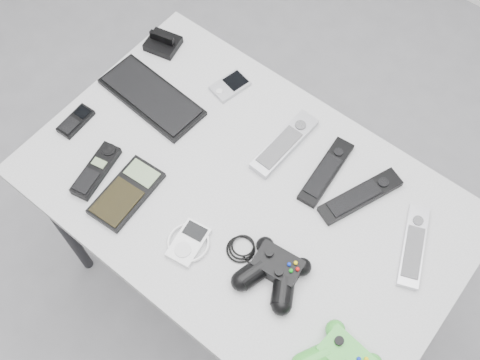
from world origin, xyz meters
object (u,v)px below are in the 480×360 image
Objects in this scene: pda at (230,86)px; calculator at (126,193)px; remote_black_b at (326,171)px; controller_black at (274,271)px; pda_keyboard at (152,97)px; desk at (245,204)px; remote_silver_b at (413,246)px; cordless_handset at (96,170)px; mobile_phone at (76,121)px; mp3_player at (188,242)px; remote_silver_a at (285,143)px; remote_black_a at (361,196)px.

pda is 0.40m from calculator.
remote_black_b is 0.81× the size of controller_black.
pda_keyboard is 1.16× the size of controller_black.
remote_silver_b is at bearing 18.41° from desk.
remote_black_b is at bearing 2.74° from pda.
calculator is (-0.22, -0.18, 0.07)m from desk.
cordless_handset is 0.83× the size of calculator.
pda_keyboard is 0.21m from pda.
cordless_handset is 0.62× the size of controller_black.
mobile_phone is at bearing -166.31° from desk.
cordless_handset reaches higher than remote_black_b.
mp3_player is (0.21, -0.40, 0.00)m from pda.
controller_black reaches higher than cordless_handset.
controller_black reaches higher than desk.
calculator is 0.20m from mp3_player.
remote_silver_b is at bearing -3.27° from remote_silver_a.
remote_black_b is at bearing 2.02° from remote_silver_a.
controller_black is at bearing -77.77° from remote_black_a.
remote_silver_a is at bearing 174.73° from remote_black_b.
calculator and mp3_player have the same top height.
controller_black is at bearing -4.26° from mobile_phone.
mobile_phone is (-0.23, -0.33, 0.00)m from pda.
pda is 0.93× the size of mp3_player.
mobile_phone is (-0.84, -0.24, -0.00)m from remote_silver_b.
pda is (-0.23, 0.22, 0.07)m from desk.
controller_black is at bearing 8.63° from mp3_player.
remote_silver_a is 0.12m from remote_black_b.
remote_black_b reaches higher than desk.
mobile_phone is at bearing 142.43° from cordless_handset.
remote_black_b is at bearing 21.79° from mobile_phone.
controller_black is at bearing -15.37° from pda_keyboard.
remote_black_b is (0.12, 0.16, 0.07)m from desk.
controller_black reaches higher than remote_silver_a.
mobile_phone is 0.64× the size of cordless_handset.
pda is at bearing 65.61° from cordless_handset.
desk is 0.32m from pda.
mp3_player is at bearing -12.69° from mobile_phone.
controller_black is (0.40, -0.34, 0.02)m from pda.
calculator is (0.10, 0.00, -0.00)m from cordless_handset.
remote_black_a is at bearing 18.07° from mobile_phone.
remote_silver_b is 0.82× the size of controller_black.
pda is at bearing 51.10° from mobile_phone.
remote_silver_a is 1.39× the size of cordless_handset.
mp3_player is at bearing -96.15° from desk.
remote_black_b is 0.29m from controller_black.
mobile_phone is (-0.45, -0.27, -0.00)m from remote_silver_a.
pda_keyboard is at bearing 57.17° from mobile_phone.
calculator is (-0.21, -0.34, -0.00)m from remote_silver_a.
remote_silver_a is at bearing 115.56° from controller_black.
controller_black reaches higher than mp3_player.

